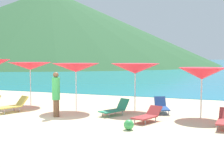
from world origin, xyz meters
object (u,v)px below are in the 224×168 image
Objects in this scene: umbrella_4 at (76,68)px; lounge_chair_5 at (13,105)px; umbrella_5 at (135,69)px; beach_ball at (129,125)px; umbrella_6 at (202,74)px; lounge_chair_9 at (161,106)px; umbrella_3 at (30,66)px; lounge_chair_6 at (115,109)px; beachgoer_1 at (56,93)px; lounge_chair_7 at (148,115)px.

umbrella_4 reaches higher than lounge_chair_5.
umbrella_5 is 6.81× the size of beach_ball.
umbrella_6 is 1.37× the size of lounge_chair_9.
umbrella_3 is 5.54m from lounge_chair_6.
lounge_chair_6 is 2.63m from beachgoer_1.
beach_ball is (-0.31, -3.79, -0.11)m from lounge_chair_9.
umbrella_3 is at bearing 152.07° from beach_ball.
beachgoer_1 is (-3.86, -0.39, 0.76)m from lounge_chair_7.
umbrella_4 is at bearing -12.42° from umbrella_3.
lounge_chair_7 is (6.30, 0.15, -0.07)m from lounge_chair_5.
umbrella_5 reaches higher than lounge_chair_7.
lounge_chair_5 is at bearing -150.54° from umbrella_4.
umbrella_6 is at bearing -10.15° from umbrella_5.
lounge_chair_9 is 4.27× the size of beach_ball.
umbrella_4 is at bearing 173.43° from lounge_chair_9.
umbrella_5 is 1.60× the size of lounge_chair_9.
umbrella_3 reaches higher than beachgoer_1.
lounge_chair_5 is at bearing -142.16° from lounge_chair_6.
lounge_chair_9 is (3.84, 0.98, -1.74)m from umbrella_4.
lounge_chair_9 is (1.27, -0.03, -1.70)m from umbrella_5.
umbrella_6 is at bearing 49.24° from beachgoer_1.
beach_ball is at bearing -80.04° from lounge_chair_7.
beachgoer_1 is at bearing -154.85° from lounge_chair_7.
lounge_chair_7 is (6.83, -1.93, -1.80)m from umbrella_3.
lounge_chair_6 is at bearing -166.69° from umbrella_6.
umbrella_3 is at bearing 167.58° from umbrella_4.
umbrella_5 is 1.64× the size of lounge_chair_7.
umbrella_3 is 6.34× the size of beach_ball.
umbrella_3 is at bearing 161.73° from lounge_chair_9.
umbrella_3 reaches higher than lounge_chair_5.
lounge_chair_9 is (6.88, 0.31, -1.77)m from umbrella_3.
umbrella_4 reaches higher than lounge_chair_9.
lounge_chair_9 is (-1.78, 0.52, -1.55)m from umbrella_6.
umbrella_5 is 1.56× the size of lounge_chair_5.
lounge_chair_6 is at bearing 171.62° from lounge_chair_7.
beachgoer_1 is at bearing -38.04° from umbrella_3.
lounge_chair_5 is 0.82× the size of beachgoer_1.
umbrella_3 is 5.63m from umbrella_5.
umbrella_3 is at bearing -176.61° from umbrella_5.
umbrella_4 is 1.45× the size of lounge_chair_5.
umbrella_5 reaches higher than lounge_chair_9.
umbrella_4 is at bearing -165.03° from lounge_chair_6.
lounge_chair_5 is (-2.51, -1.42, -1.70)m from umbrella_4.
beach_ball is (3.60, -1.16, -0.84)m from beachgoer_1.
umbrella_4 reaches higher than beachgoer_1.
umbrella_5 is 3.10m from umbrella_6.
lounge_chair_5 is 2.55m from beachgoer_1.
umbrella_3 is 7.11m from lounge_chair_9.
umbrella_3 is at bearing -176.44° from lounge_chair_7.
umbrella_6 is 3.94m from lounge_chair_6.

